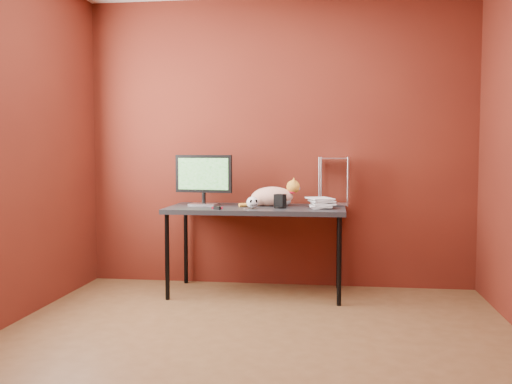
# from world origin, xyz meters

# --- Properties ---
(room) EXTENTS (3.52, 3.52, 2.61)m
(room) POSITION_xyz_m (0.00, 0.00, 1.45)
(room) COLOR #56371D
(room) RESTS_ON ground
(desk) EXTENTS (1.50, 0.70, 0.75)m
(desk) POSITION_xyz_m (-0.15, 1.37, 0.70)
(desk) COLOR black
(desk) RESTS_ON ground
(monitor) EXTENTS (0.51, 0.19, 0.44)m
(monitor) POSITION_xyz_m (-0.62, 1.42, 1.00)
(monitor) COLOR silver
(monitor) RESTS_ON desk
(cat) EXTENTS (0.51, 0.25, 0.25)m
(cat) POSITION_xyz_m (-0.02, 1.46, 0.84)
(cat) COLOR #CF5A2C
(cat) RESTS_ON desk
(skull_mug) EXTENTS (0.10, 0.11, 0.10)m
(skull_mug) POSITION_xyz_m (-0.16, 1.22, 0.80)
(skull_mug) COLOR silver
(skull_mug) RESTS_ON desk
(speaker) EXTENTS (0.10, 0.10, 0.12)m
(speaker) POSITION_xyz_m (0.06, 1.28, 0.80)
(speaker) COLOR black
(speaker) RESTS_ON desk
(book_stack) EXTENTS (0.26, 0.30, 0.98)m
(book_stack) POSITION_xyz_m (0.32, 1.34, 1.24)
(book_stack) COLOR beige
(book_stack) RESTS_ON desk
(wire_rack) EXTENTS (0.26, 0.21, 0.42)m
(wire_rack) POSITION_xyz_m (0.50, 1.61, 0.96)
(wire_rack) COLOR silver
(wire_rack) RESTS_ON desk
(pocket_knife) EXTENTS (0.09, 0.03, 0.02)m
(pocket_knife) POSITION_xyz_m (-0.44, 1.15, 0.76)
(pocket_knife) COLOR maroon
(pocket_knife) RESTS_ON desk
(black_gadget) EXTENTS (0.06, 0.05, 0.03)m
(black_gadget) POSITION_xyz_m (-0.43, 1.09, 0.76)
(black_gadget) COLOR black
(black_gadget) RESTS_ON desk
(washer) EXTENTS (0.04, 0.04, 0.00)m
(washer) POSITION_xyz_m (-0.21, 1.18, 0.75)
(washer) COLOR silver
(washer) RESTS_ON desk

